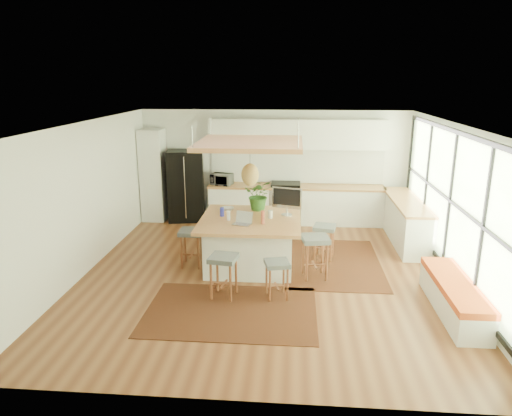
# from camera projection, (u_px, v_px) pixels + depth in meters

# --- Properties ---
(floor) EXTENTS (7.00, 7.00, 0.00)m
(floor) POSITION_uv_depth(u_px,v_px,m) (265.00, 274.00, 8.54)
(floor) COLOR brown
(floor) RESTS_ON ground
(ceiling) EXTENTS (7.00, 7.00, 0.00)m
(ceiling) POSITION_uv_depth(u_px,v_px,m) (265.00, 124.00, 7.81)
(ceiling) COLOR white
(ceiling) RESTS_ON ground
(wall_back) EXTENTS (6.50, 0.00, 6.50)m
(wall_back) POSITION_uv_depth(u_px,v_px,m) (274.00, 166.00, 11.53)
(wall_back) COLOR white
(wall_back) RESTS_ON ground
(wall_front) EXTENTS (6.50, 0.00, 6.50)m
(wall_front) POSITION_uv_depth(u_px,v_px,m) (244.00, 290.00, 4.82)
(wall_front) COLOR white
(wall_front) RESTS_ON ground
(wall_left) EXTENTS (0.00, 7.00, 7.00)m
(wall_left) POSITION_uv_depth(u_px,v_px,m) (85.00, 198.00, 8.43)
(wall_left) COLOR white
(wall_left) RESTS_ON ground
(wall_right) EXTENTS (0.00, 7.00, 7.00)m
(wall_right) POSITION_uv_depth(u_px,v_px,m) (457.00, 206.00, 7.92)
(wall_right) COLOR white
(wall_right) RESTS_ON ground
(window_wall) EXTENTS (0.10, 6.20, 2.60)m
(window_wall) POSITION_uv_depth(u_px,v_px,m) (455.00, 203.00, 7.91)
(window_wall) COLOR black
(window_wall) RESTS_ON wall_right
(pantry) EXTENTS (0.55, 0.60, 2.25)m
(pantry) POSITION_uv_depth(u_px,v_px,m) (154.00, 175.00, 11.52)
(pantry) COLOR white
(pantry) RESTS_ON floor
(back_counter_base) EXTENTS (4.20, 0.60, 0.88)m
(back_counter_base) POSITION_uv_depth(u_px,v_px,m) (296.00, 205.00, 11.43)
(back_counter_base) COLOR white
(back_counter_base) RESTS_ON floor
(back_counter_top) EXTENTS (4.24, 0.64, 0.05)m
(back_counter_top) POSITION_uv_depth(u_px,v_px,m) (296.00, 187.00, 11.31)
(back_counter_top) COLOR #AF6E3E
(back_counter_top) RESTS_ON back_counter_base
(backsplash) EXTENTS (4.20, 0.02, 0.80)m
(backsplash) POSITION_uv_depth(u_px,v_px,m) (296.00, 166.00, 11.47)
(backsplash) COLOR white
(backsplash) RESTS_ON wall_back
(upper_cabinets) EXTENTS (4.20, 0.34, 0.70)m
(upper_cabinets) POSITION_uv_depth(u_px,v_px,m) (297.00, 134.00, 11.10)
(upper_cabinets) COLOR white
(upper_cabinets) RESTS_ON wall_back
(range) EXTENTS (0.76, 0.62, 1.00)m
(range) POSITION_uv_depth(u_px,v_px,m) (285.00, 203.00, 11.43)
(range) COLOR #A5A5AA
(range) RESTS_ON floor
(right_counter_base) EXTENTS (0.60, 2.50, 0.88)m
(right_counter_base) POSITION_uv_depth(u_px,v_px,m) (406.00, 222.00, 10.11)
(right_counter_base) COLOR white
(right_counter_base) RESTS_ON floor
(right_counter_top) EXTENTS (0.64, 2.54, 0.05)m
(right_counter_top) POSITION_uv_depth(u_px,v_px,m) (408.00, 201.00, 9.99)
(right_counter_top) COLOR #AF6E3E
(right_counter_top) RESTS_ON right_counter_base
(window_bench) EXTENTS (0.52, 2.00, 0.50)m
(window_bench) POSITION_uv_depth(u_px,v_px,m) (454.00, 297.00, 7.09)
(window_bench) COLOR white
(window_bench) RESTS_ON floor
(ceiling_panel) EXTENTS (1.86, 1.86, 0.80)m
(ceiling_panel) POSITION_uv_depth(u_px,v_px,m) (250.00, 158.00, 8.39)
(ceiling_panel) COLOR #AF6E3E
(ceiling_panel) RESTS_ON ceiling
(rug_near) EXTENTS (2.60, 1.80, 0.01)m
(rug_near) POSITION_uv_depth(u_px,v_px,m) (231.00, 311.00, 7.17)
(rug_near) COLOR black
(rug_near) RESTS_ON floor
(rug_right) EXTENTS (1.80, 2.60, 0.01)m
(rug_right) POSITION_uv_depth(u_px,v_px,m) (333.00, 263.00, 9.04)
(rug_right) COLOR black
(rug_right) RESTS_ON floor
(fridge) EXTENTS (0.97, 0.81, 1.75)m
(fridge) POSITION_uv_depth(u_px,v_px,m) (186.00, 184.00, 11.53)
(fridge) COLOR black
(fridge) RESTS_ON floor
(island) EXTENTS (1.85, 1.85, 0.93)m
(island) POSITION_uv_depth(u_px,v_px,m) (251.00, 242.00, 8.80)
(island) COLOR #AF6E3E
(island) RESTS_ON floor
(stool_near_left) EXTENTS (0.48, 0.48, 0.71)m
(stool_near_left) POSITION_uv_depth(u_px,v_px,m) (224.00, 277.00, 7.55)
(stool_near_left) COLOR #4E5356
(stool_near_left) RESTS_ON floor
(stool_near_right) EXTENTS (0.45, 0.45, 0.63)m
(stool_near_right) POSITION_uv_depth(u_px,v_px,m) (277.00, 277.00, 7.52)
(stool_near_right) COLOR #4E5356
(stool_near_right) RESTS_ON floor
(stool_right_front) EXTENTS (0.53, 0.53, 0.77)m
(stool_right_front) POSITION_uv_depth(u_px,v_px,m) (315.00, 259.00, 8.29)
(stool_right_front) COLOR #4E5356
(stool_right_front) RESTS_ON floor
(stool_right_back) EXTENTS (0.48, 0.48, 0.69)m
(stool_right_back) POSITION_uv_depth(u_px,v_px,m) (324.00, 242.00, 9.14)
(stool_right_back) COLOR #4E5356
(stool_right_back) RESTS_ON floor
(stool_left_side) EXTENTS (0.42, 0.42, 0.71)m
(stool_left_side) POSITION_uv_depth(u_px,v_px,m) (192.00, 248.00, 8.82)
(stool_left_side) COLOR #4E5356
(stool_left_side) RESTS_ON floor
(laptop) EXTENTS (0.40, 0.41, 0.24)m
(laptop) POSITION_uv_depth(u_px,v_px,m) (242.00, 218.00, 8.28)
(laptop) COLOR #A5A5AA
(laptop) RESTS_ON island
(monitor) EXTENTS (0.62, 0.36, 0.54)m
(monitor) POSITION_uv_depth(u_px,v_px,m) (287.00, 202.00, 8.82)
(monitor) COLOR #A5A5AA
(monitor) RESTS_ON island
(microwave) EXTENTS (0.55, 0.39, 0.34)m
(microwave) POSITION_uv_depth(u_px,v_px,m) (222.00, 178.00, 11.35)
(microwave) COLOR #A5A5AA
(microwave) RESTS_ON back_counter_top
(island_plant) EXTENTS (0.56, 0.62, 0.48)m
(island_plant) POSITION_uv_depth(u_px,v_px,m) (259.00, 198.00, 9.17)
(island_plant) COLOR #1E4C19
(island_plant) RESTS_ON island
(island_bowl) EXTENTS (0.28, 0.28, 0.06)m
(island_bowl) POSITION_uv_depth(u_px,v_px,m) (228.00, 209.00, 9.20)
(island_bowl) COLOR silver
(island_bowl) RESTS_ON island
(island_bottle_0) EXTENTS (0.07, 0.07, 0.19)m
(island_bottle_0) POSITION_uv_depth(u_px,v_px,m) (222.00, 211.00, 8.79)
(island_bottle_0) COLOR #2C2FB1
(island_bottle_0) RESTS_ON island
(island_bottle_1) EXTENTS (0.07, 0.07, 0.19)m
(island_bottle_1) POSITION_uv_depth(u_px,v_px,m) (228.00, 215.00, 8.54)
(island_bottle_1) COLOR white
(island_bottle_1) RESTS_ON island
(island_bottle_2) EXTENTS (0.07, 0.07, 0.19)m
(island_bottle_2) POSITION_uv_depth(u_px,v_px,m) (263.00, 219.00, 8.34)
(island_bottle_2) COLOR #A44836
(island_bottle_2) RESTS_ON island
(island_bottle_3) EXTENTS (0.07, 0.07, 0.19)m
(island_bottle_3) POSITION_uv_depth(u_px,v_px,m) (270.00, 213.00, 8.67)
(island_bottle_3) COLOR silver
(island_bottle_3) RESTS_ON island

